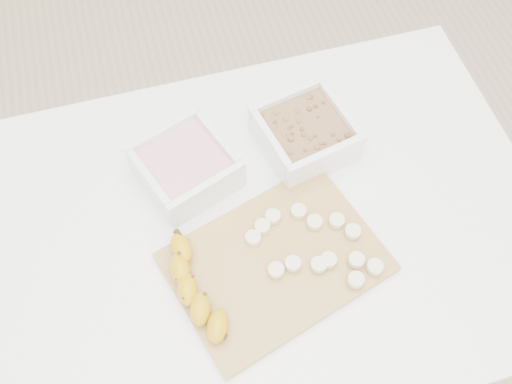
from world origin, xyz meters
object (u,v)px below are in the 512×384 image
object	(u,v)px
cutting_board	(276,262)
banana	(196,290)
bowl_yogurt	(186,166)
bowl_granola	(305,133)
table	(260,246)

from	to	relation	value
cutting_board	banana	bearing A→B (deg)	-171.69
bowl_yogurt	cutting_board	world-z (taller)	bowl_yogurt
bowl_granola	cutting_board	world-z (taller)	bowl_granola
bowl_yogurt	bowl_granola	world-z (taller)	bowl_granola
table	bowl_granola	size ratio (longest dim) A/B	5.44
bowl_yogurt	banana	xyz separation A→B (m)	(-0.03, -0.23, -0.01)
cutting_board	banana	xyz separation A→B (m)	(-0.14, -0.02, 0.02)
banana	bowl_granola	bearing A→B (deg)	43.56
bowl_yogurt	bowl_granola	xyz separation A→B (m)	(0.22, 0.01, 0.00)
bowl_granola	table	bearing A→B (deg)	-131.97
table	bowl_yogurt	world-z (taller)	bowl_yogurt
table	bowl_granola	world-z (taller)	bowl_granola
bowl_yogurt	banana	world-z (taller)	bowl_yogurt
bowl_yogurt	bowl_granola	size ratio (longest dim) A/B	1.06
bowl_granola	cutting_board	distance (m)	0.25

